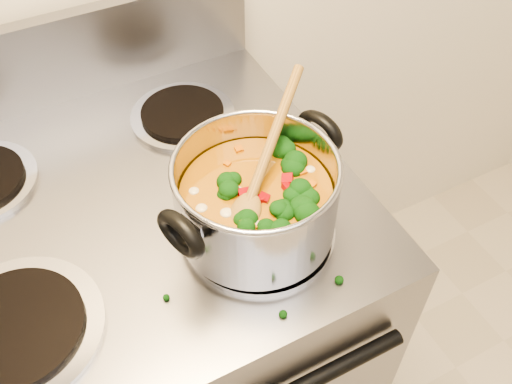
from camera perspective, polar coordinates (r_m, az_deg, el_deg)
electric_range at (r=1.27m, az=-10.26°, el=-14.79°), size 0.74×0.67×1.08m
stockpot at (r=0.78m, az=0.00°, el=-0.72°), size 0.29×0.23×0.14m
wooden_spoon at (r=0.77m, az=0.35°, el=1.80°), size 0.22×0.20×0.11m
cooktop_crumbs at (r=0.81m, az=4.42°, el=-6.77°), size 0.22×0.31×0.01m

